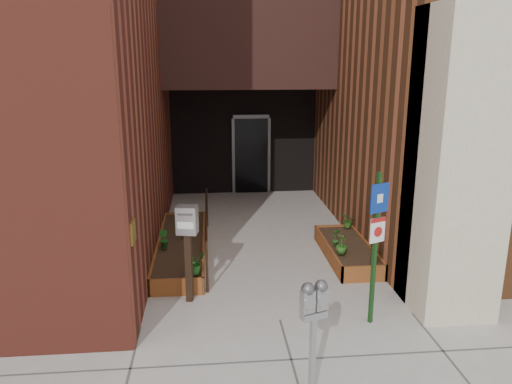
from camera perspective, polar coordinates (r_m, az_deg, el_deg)
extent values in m
plane|color=#9E9991|center=(7.50, 2.77, -14.40)|extent=(80.00, 80.00, 0.00)
cube|color=brown|center=(15.36, 22.86, 18.80)|extent=(8.00, 13.70, 10.00)
cube|color=#B5A98B|center=(7.68, 21.97, 2.78)|extent=(1.10, 1.20, 4.40)
cube|color=black|center=(12.51, -1.04, 16.44)|extent=(4.20, 2.00, 2.00)
cube|color=black|center=(14.07, -1.43, 6.06)|extent=(4.00, 0.30, 3.00)
cube|color=black|center=(13.99, -0.55, 4.14)|extent=(0.90, 0.06, 2.10)
cube|color=#B79338|center=(6.71, -13.92, -4.42)|extent=(0.04, 0.30, 0.30)
cube|color=brown|center=(8.21, -9.12, -10.69)|extent=(0.90, 0.04, 0.30)
cube|color=brown|center=(11.52, -8.08, -3.02)|extent=(0.90, 0.04, 0.30)
cube|color=brown|center=(9.88, -11.02, -6.25)|extent=(0.04, 3.60, 0.30)
cube|color=brown|center=(9.83, -5.99, -6.16)|extent=(0.04, 3.60, 0.30)
cube|color=black|center=(9.85, -8.51, -6.32)|extent=(0.82, 3.52, 0.26)
cube|color=brown|center=(8.75, 12.28, -9.16)|extent=(0.80, 0.04, 0.30)
cube|color=brown|center=(10.68, 8.82, -4.51)|extent=(0.80, 0.04, 0.30)
cube|color=brown|center=(9.61, 8.17, -6.73)|extent=(0.04, 2.20, 0.30)
cube|color=brown|center=(9.81, 12.52, -6.48)|extent=(0.04, 2.20, 0.30)
cube|color=black|center=(9.71, 10.36, -6.72)|extent=(0.72, 2.12, 0.26)
cylinder|color=black|center=(8.14, -5.63, -8.48)|extent=(0.04, 0.04, 0.90)
cylinder|color=black|center=(11.24, -5.63, -1.79)|extent=(0.04, 0.04, 0.90)
cylinder|color=black|center=(9.54, -5.69, -2.17)|extent=(0.04, 3.30, 0.04)
cube|color=#939395|center=(5.85, 6.45, -18.25)|extent=(0.07, 0.07, 0.97)
cube|color=#939395|center=(5.58, 6.61, -13.75)|extent=(0.31, 0.20, 0.08)
cube|color=#939395|center=(5.46, 5.91, -12.34)|extent=(0.17, 0.14, 0.25)
sphere|color=#59595B|center=(5.39, 5.95, -10.97)|extent=(0.14, 0.14, 0.14)
cube|color=white|center=(5.41, 6.19, -12.37)|extent=(0.08, 0.03, 0.05)
cube|color=#B21414|center=(5.45, 6.17, -13.09)|extent=(0.08, 0.03, 0.03)
cube|color=#939395|center=(5.54, 7.42, -11.98)|extent=(0.17, 0.14, 0.25)
sphere|color=#59595B|center=(5.47, 7.47, -10.62)|extent=(0.14, 0.14, 0.14)
cube|color=white|center=(5.49, 7.70, -12.01)|extent=(0.08, 0.03, 0.05)
cube|color=#B21414|center=(5.53, 7.68, -12.72)|extent=(0.08, 0.03, 0.03)
cube|color=#163B15|center=(7.16, 13.40, -6.48)|extent=(0.07, 0.07, 2.22)
cube|color=navy|center=(6.90, 13.95, -0.70)|extent=(0.28, 0.14, 0.40)
cube|color=white|center=(6.90, 13.98, -0.70)|extent=(0.10, 0.05, 0.12)
cube|color=white|center=(7.03, 13.72, -4.26)|extent=(0.24, 0.12, 0.35)
cube|color=#B21414|center=(6.98, 13.82, -3.14)|extent=(0.24, 0.11, 0.06)
cylinder|color=#B21414|center=(7.03, 13.77, -4.44)|extent=(0.13, 0.07, 0.14)
cube|color=black|center=(7.86, -7.69, -8.52)|extent=(0.12, 0.12, 1.13)
cube|color=#AAAAAC|center=(7.58, -7.89, -3.17)|extent=(0.34, 0.28, 0.43)
cube|color=#59595B|center=(7.44, -8.12, -2.55)|extent=(0.22, 0.05, 0.04)
cube|color=white|center=(7.49, -8.07, -3.83)|extent=(0.24, 0.05, 0.10)
imported|color=#23621C|center=(8.22, -7.04, -7.99)|extent=(0.48, 0.48, 0.38)
imported|color=#1A5618|center=(9.38, -10.54, -5.31)|extent=(0.26, 0.26, 0.34)
imported|color=#17511C|center=(9.92, -8.01, -3.86)|extent=(0.32, 0.32, 0.40)
imported|color=#224F16|center=(10.37, -6.77, -3.18)|extent=(0.25, 0.25, 0.33)
imported|color=#285718|center=(9.08, 9.77, -5.88)|extent=(0.20, 0.20, 0.36)
imported|color=#20611B|center=(9.47, 9.11, -5.08)|extent=(0.18, 0.18, 0.33)
imported|color=#295E1A|center=(10.49, 10.45, -3.24)|extent=(0.36, 0.36, 0.30)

